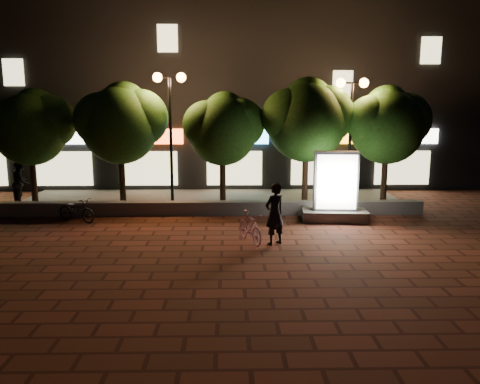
{
  "coord_description": "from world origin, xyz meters",
  "views": [
    {
      "loc": [
        0.8,
        -13.42,
        4.04
      ],
      "look_at": [
        1.11,
        1.5,
        1.31
      ],
      "focal_mm": 35.66,
      "sensor_mm": 36.0,
      "label": 1
    }
  ],
  "objects_px": {
    "scooter_pink": "(250,227)",
    "rider": "(275,214)",
    "tree_far_left": "(31,125)",
    "tree_mid": "(224,126)",
    "tree_right": "(308,117)",
    "ad_kiosk": "(335,193)",
    "tree_left": "(121,121)",
    "scooter_parked": "(77,210)",
    "street_lamp_right": "(351,109)",
    "street_lamp_left": "(170,105)",
    "tree_far_right": "(388,122)",
    "pedestrian": "(22,182)"
  },
  "relations": [
    {
      "from": "tree_far_left",
      "to": "scooter_pink",
      "type": "bearing_deg",
      "value": -31.94
    },
    {
      "from": "street_lamp_left",
      "to": "scooter_parked",
      "type": "xyz_separation_m",
      "value": [
        -3.1,
        -2.2,
        -3.6
      ]
    },
    {
      "from": "scooter_pink",
      "to": "scooter_parked",
      "type": "relative_size",
      "value": 0.97
    },
    {
      "from": "tree_left",
      "to": "scooter_pink",
      "type": "relative_size",
      "value": 3.13
    },
    {
      "from": "tree_left",
      "to": "scooter_parked",
      "type": "bearing_deg",
      "value": -115.05
    },
    {
      "from": "tree_far_right",
      "to": "scooter_parked",
      "type": "bearing_deg",
      "value": -168.06
    },
    {
      "from": "street_lamp_right",
      "to": "street_lamp_left",
      "type": "bearing_deg",
      "value": 180.0
    },
    {
      "from": "rider",
      "to": "tree_left",
      "type": "bearing_deg",
      "value": -79.57
    },
    {
      "from": "ad_kiosk",
      "to": "rider",
      "type": "height_order",
      "value": "ad_kiosk"
    },
    {
      "from": "tree_far_right",
      "to": "street_lamp_left",
      "type": "relative_size",
      "value": 0.92
    },
    {
      "from": "tree_right",
      "to": "ad_kiosk",
      "type": "distance_m",
      "value": 3.62
    },
    {
      "from": "tree_left",
      "to": "scooter_parked",
      "type": "xyz_separation_m",
      "value": [
        -1.15,
        -2.46,
        -3.02
      ]
    },
    {
      "from": "tree_far_left",
      "to": "scooter_parked",
      "type": "distance_m",
      "value": 4.45
    },
    {
      "from": "tree_mid",
      "to": "pedestrian",
      "type": "height_order",
      "value": "tree_mid"
    },
    {
      "from": "tree_mid",
      "to": "street_lamp_right",
      "type": "relative_size",
      "value": 0.9
    },
    {
      "from": "street_lamp_left",
      "to": "scooter_pink",
      "type": "bearing_deg",
      "value": -59.7
    },
    {
      "from": "scooter_parked",
      "to": "tree_right",
      "type": "bearing_deg",
      "value": -45.94
    },
    {
      "from": "tree_right",
      "to": "scooter_parked",
      "type": "relative_size",
      "value": 3.13
    },
    {
      "from": "ad_kiosk",
      "to": "tree_right",
      "type": "bearing_deg",
      "value": 104.69
    },
    {
      "from": "rider",
      "to": "tree_mid",
      "type": "bearing_deg",
      "value": -109.44
    },
    {
      "from": "tree_mid",
      "to": "ad_kiosk",
      "type": "xyz_separation_m",
      "value": [
        3.95,
        -2.46,
        -2.22
      ]
    },
    {
      "from": "street_lamp_left",
      "to": "tree_mid",
      "type": "bearing_deg",
      "value": 7.31
    },
    {
      "from": "street_lamp_left",
      "to": "street_lamp_right",
      "type": "xyz_separation_m",
      "value": [
        7.0,
        0.0,
        -0.13
      ]
    },
    {
      "from": "tree_far_right",
      "to": "street_lamp_right",
      "type": "bearing_deg",
      "value": -170.39
    },
    {
      "from": "street_lamp_right",
      "to": "ad_kiosk",
      "type": "distance_m",
      "value": 3.77
    },
    {
      "from": "tree_far_left",
      "to": "scooter_pink",
      "type": "height_order",
      "value": "tree_far_left"
    },
    {
      "from": "tree_mid",
      "to": "ad_kiosk",
      "type": "relative_size",
      "value": 1.83
    },
    {
      "from": "tree_mid",
      "to": "rider",
      "type": "distance_m",
      "value": 6.04
    },
    {
      "from": "scooter_pink",
      "to": "rider",
      "type": "relative_size",
      "value": 0.85
    },
    {
      "from": "tree_far_left",
      "to": "tree_mid",
      "type": "xyz_separation_m",
      "value": [
        7.5,
        -0.0,
        -0.08
      ]
    },
    {
      "from": "pedestrian",
      "to": "scooter_parked",
      "type": "bearing_deg",
      "value": -136.68
    },
    {
      "from": "street_lamp_left",
      "to": "ad_kiosk",
      "type": "height_order",
      "value": "street_lamp_left"
    },
    {
      "from": "tree_mid",
      "to": "rider",
      "type": "bearing_deg",
      "value": -73.95
    },
    {
      "from": "street_lamp_right",
      "to": "ad_kiosk",
      "type": "relative_size",
      "value": 2.02
    },
    {
      "from": "tree_mid",
      "to": "ad_kiosk",
      "type": "bearing_deg",
      "value": -31.93
    },
    {
      "from": "tree_far_left",
      "to": "scooter_pink",
      "type": "distance_m",
      "value": 10.21
    },
    {
      "from": "ad_kiosk",
      "to": "scooter_pink",
      "type": "distance_m",
      "value": 4.18
    },
    {
      "from": "tree_mid",
      "to": "scooter_pink",
      "type": "xyz_separation_m",
      "value": [
        0.83,
        -5.19,
        -2.75
      ]
    },
    {
      "from": "rider",
      "to": "tree_right",
      "type": "bearing_deg",
      "value": -143.67
    },
    {
      "from": "tree_far_right",
      "to": "pedestrian",
      "type": "height_order",
      "value": "tree_far_right"
    },
    {
      "from": "tree_left",
      "to": "tree_far_right",
      "type": "relative_size",
      "value": 1.03
    },
    {
      "from": "tree_far_left",
      "to": "tree_right",
      "type": "distance_m",
      "value": 10.81
    },
    {
      "from": "tree_left",
      "to": "scooter_pink",
      "type": "distance_m",
      "value": 7.69
    },
    {
      "from": "scooter_pink",
      "to": "tree_left",
      "type": "bearing_deg",
      "value": 111.14
    },
    {
      "from": "street_lamp_right",
      "to": "ad_kiosk",
      "type": "xyz_separation_m",
      "value": [
        -1.0,
        -2.2,
        -2.9
      ]
    },
    {
      "from": "pedestrian",
      "to": "scooter_pink",
      "type": "bearing_deg",
      "value": -126.92
    },
    {
      "from": "ad_kiosk",
      "to": "scooter_parked",
      "type": "xyz_separation_m",
      "value": [
        -9.1,
        -0.0,
        -0.57
      ]
    },
    {
      "from": "tree_left",
      "to": "street_lamp_left",
      "type": "distance_m",
      "value": 2.05
    },
    {
      "from": "tree_right",
      "to": "scooter_pink",
      "type": "relative_size",
      "value": 3.24
    },
    {
      "from": "street_lamp_left",
      "to": "ad_kiosk",
      "type": "distance_m",
      "value": 7.08
    }
  ]
}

